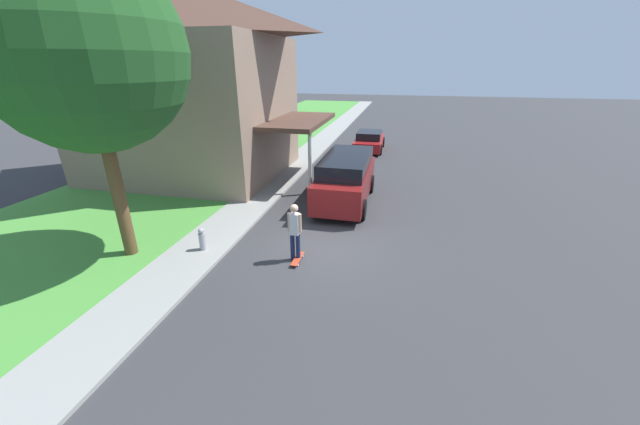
% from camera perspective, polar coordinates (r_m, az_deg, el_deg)
% --- Properties ---
extents(ground_plane, '(120.00, 120.00, 0.00)m').
position_cam_1_polar(ground_plane, '(11.40, 0.15, -5.40)').
color(ground_plane, '#333335').
extents(lawn, '(10.00, 80.00, 0.08)m').
position_cam_1_polar(lawn, '(19.57, -19.21, 5.65)').
color(lawn, '#478E38').
rests_on(lawn, ground_plane).
extents(sidewalk, '(1.80, 80.00, 0.10)m').
position_cam_1_polar(sidewalk, '(17.67, -6.92, 5.03)').
color(sidewalk, gray).
rests_on(sidewalk, ground_plane).
extents(house, '(11.65, 8.39, 8.77)m').
position_cam_1_polar(house, '(19.39, -20.55, 19.19)').
color(house, '#89705B').
rests_on(house, lawn).
extents(lawn_tree_near, '(4.88, 4.88, 7.99)m').
position_cam_1_polar(lawn_tree_near, '(11.08, -33.41, 20.53)').
color(lawn_tree_near, brown).
rests_on(lawn_tree_near, lawn).
extents(suv_parked, '(2.05, 5.08, 1.97)m').
position_cam_1_polar(suv_parked, '(14.65, 4.14, 5.53)').
color(suv_parked, maroon).
rests_on(suv_parked, ground_plane).
extents(car_down_street, '(1.88, 4.00, 1.26)m').
position_cam_1_polar(car_down_street, '(24.40, 7.87, 11.27)').
color(car_down_street, maroon).
rests_on(car_down_street, ground_plane).
extents(skateboarder, '(0.41, 0.23, 1.76)m').
position_cam_1_polar(skateboarder, '(10.22, -4.05, -2.75)').
color(skateboarder, '#192347').
rests_on(skateboarder, ground_plane).
extents(skateboard, '(0.21, 0.84, 0.10)m').
position_cam_1_polar(skateboard, '(10.56, -3.62, -7.40)').
color(skateboard, '#B73D23').
rests_on(skateboard, ground_plane).
extents(fire_hydrant, '(0.20, 0.20, 0.71)m').
position_cam_1_polar(fire_hydrant, '(11.43, -18.33, -4.08)').
color(fire_hydrant, '#99999E').
rests_on(fire_hydrant, sidewalk).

